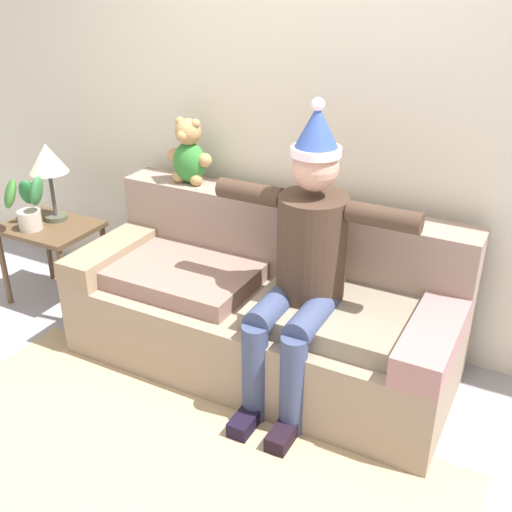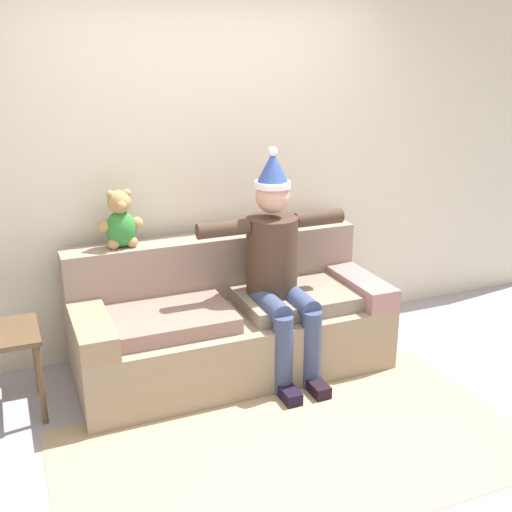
# 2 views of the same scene
# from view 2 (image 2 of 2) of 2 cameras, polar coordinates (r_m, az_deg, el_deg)

# --- Properties ---
(ground_plane) EXTENTS (10.00, 10.00, 0.00)m
(ground_plane) POSITION_cam_2_polar(r_m,az_deg,el_deg) (3.61, 3.57, -17.08)
(ground_plane) COLOR #9C9BA6
(back_wall) EXTENTS (7.00, 0.10, 2.70)m
(back_wall) POSITION_cam_2_polar(r_m,az_deg,el_deg) (4.43, -4.99, 8.79)
(back_wall) COLOR beige
(back_wall) RESTS_ON ground_plane
(couch) EXTENTS (2.06, 0.87, 0.86)m
(couch) POSITION_cam_2_polar(r_m,az_deg,el_deg) (4.27, -2.49, -5.89)
(couch) COLOR gray
(couch) RESTS_ON ground_plane
(person_seated) EXTENTS (1.02, 0.77, 1.50)m
(person_seated) POSITION_cam_2_polar(r_m,az_deg,el_deg) (4.07, 1.99, -0.72)
(person_seated) COLOR #423024
(person_seated) RESTS_ON ground_plane
(teddy_bear) EXTENTS (0.29, 0.17, 0.38)m
(teddy_bear) POSITION_cam_2_polar(r_m,az_deg,el_deg) (4.11, -12.21, 3.07)
(teddy_bear) COLOR #327D33
(teddy_bear) RESTS_ON couch
(area_rug) EXTENTS (2.56, 1.40, 0.01)m
(area_rug) POSITION_cam_2_polar(r_m,az_deg,el_deg) (3.60, 3.59, -17.04)
(area_rug) COLOR tan
(area_rug) RESTS_ON ground_plane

